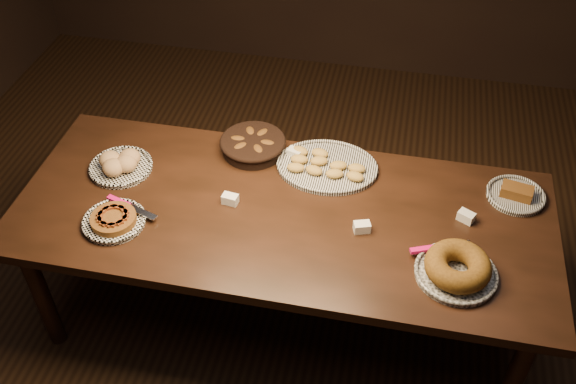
% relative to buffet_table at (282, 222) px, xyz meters
% --- Properties ---
extents(ground, '(5.00, 5.00, 0.00)m').
position_rel_buffet_table_xyz_m(ground, '(0.00, 0.00, -0.68)').
color(ground, black).
rests_on(ground, ground).
extents(buffet_table, '(2.40, 1.00, 0.75)m').
position_rel_buffet_table_xyz_m(buffet_table, '(0.00, 0.00, 0.00)').
color(buffet_table, black).
rests_on(buffet_table, ground).
extents(apple_tart_plate, '(0.32, 0.28, 0.05)m').
position_rel_buffet_table_xyz_m(apple_tart_plate, '(-0.70, -0.22, 0.09)').
color(apple_tart_plate, white).
rests_on(apple_tart_plate, buffet_table).
extents(madeleine_platter, '(0.48, 0.39, 0.05)m').
position_rel_buffet_table_xyz_m(madeleine_platter, '(0.14, 0.32, 0.09)').
color(madeleine_platter, black).
rests_on(madeleine_platter, buffet_table).
extents(bundt_cake_plate, '(0.36, 0.35, 0.10)m').
position_rel_buffet_table_xyz_m(bundt_cake_plate, '(0.76, -0.22, 0.12)').
color(bundt_cake_plate, black).
rests_on(bundt_cake_plate, buffet_table).
extents(croissant_basket, '(0.37, 0.37, 0.08)m').
position_rel_buffet_table_xyz_m(croissant_basket, '(-0.23, 0.38, 0.12)').
color(croissant_basket, black).
rests_on(croissant_basket, buffet_table).
extents(bread_roll_plate, '(0.30, 0.30, 0.09)m').
position_rel_buffet_table_xyz_m(bread_roll_plate, '(-0.81, 0.12, 0.11)').
color(bread_roll_plate, white).
rests_on(bread_roll_plate, buffet_table).
extents(loaf_plate, '(0.27, 0.27, 0.06)m').
position_rel_buffet_table_xyz_m(loaf_plate, '(1.02, 0.30, 0.09)').
color(loaf_plate, black).
rests_on(loaf_plate, buffet_table).
extents(tent_cards, '(1.67, 0.50, 0.04)m').
position_rel_buffet_table_xyz_m(tent_cards, '(0.02, 0.11, 0.10)').
color(tent_cards, white).
rests_on(tent_cards, buffet_table).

